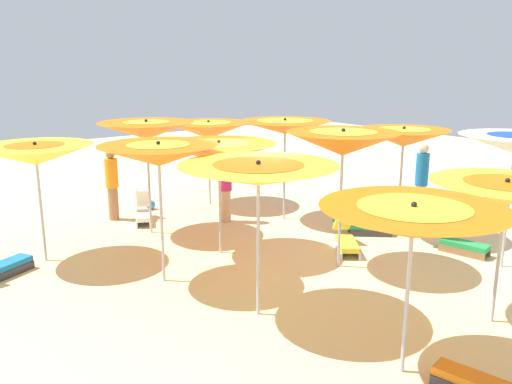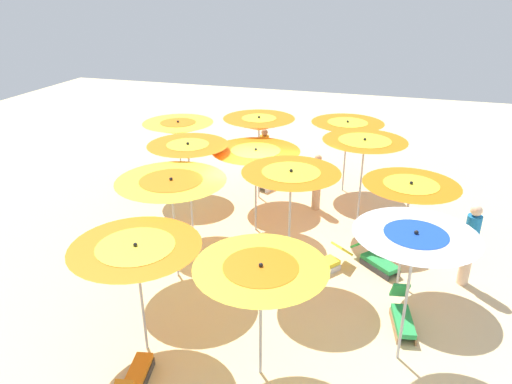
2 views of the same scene
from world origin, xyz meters
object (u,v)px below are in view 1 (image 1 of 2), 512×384
object	(u,v)px
beach_ball	(151,205)
beach_umbrella_10	(159,155)
beach_umbrella_6	(219,152)
lounger_3	(346,241)
beachgoer_2	(112,183)
beachgoer_0	(421,180)
beach_umbrella_2	(285,127)
lounger_1	(459,242)
beach_umbrella_11	(36,155)
lounger_4	(143,213)
lounger_2	(365,225)
beach_umbrella_1	(403,138)
beach_umbrella_5	(343,143)
beach_umbrella_7	(146,130)
beachgoer_1	(225,186)
lounger_0	(2,266)
beach_umbrella_3	(209,130)
lounger_5	(484,383)
beach_umbrella_8	(413,222)
beach_umbrella_9	(258,175)
beach_umbrella_4	(506,193)

from	to	relation	value
beach_ball	beach_umbrella_10	bearing A→B (deg)	66.12
beach_umbrella_6	lounger_3	bearing A→B (deg)	144.76
lounger_3	beachgoer_2	world-z (taller)	beachgoer_2
lounger_3	beachgoer_0	world-z (taller)	beachgoer_0
beach_umbrella_2	lounger_1	distance (m)	4.59
beach_umbrella_11	lounger_4	bearing A→B (deg)	-155.96
lounger_2	beachgoer_2	bearing A→B (deg)	172.89
beach_umbrella_1	beach_umbrella_5	bearing A→B (deg)	11.23
beach_umbrella_7	beachgoer_1	size ratio (longest dim) A/B	1.53
lounger_0	beach_umbrella_10	bearing A→B (deg)	-67.66
beach_umbrella_3	beachgoer_1	world-z (taller)	beach_umbrella_3
lounger_2	lounger_5	distance (m)	5.90
beach_ball	lounger_4	bearing A→B (deg)	54.68
beach_umbrella_6	beach_umbrella_8	distance (m)	4.88
beachgoer_0	beachgoer_2	xyz separation A→B (m)	(5.77, -4.56, -0.10)
beach_umbrella_2	lounger_2	size ratio (longest dim) A/B	2.04
beach_umbrella_10	beach_umbrella_9	bearing A→B (deg)	104.55
beach_umbrella_11	lounger_2	distance (m)	6.89
beachgoer_1	beach_ball	size ratio (longest dim) A/B	6.67
beach_umbrella_4	lounger_3	size ratio (longest dim) A/B	1.73
beach_umbrella_9	lounger_0	bearing A→B (deg)	-55.51
beach_umbrella_10	beachgoer_1	bearing A→B (deg)	-141.67
beach_umbrella_5	lounger_5	world-z (taller)	beach_umbrella_5
beachgoer_1	lounger_1	bearing A→B (deg)	93.79
beach_umbrella_4	lounger_0	xyz separation A→B (m)	(5.27, -6.19, -1.73)
beach_umbrella_3	beachgoer_0	distance (m)	5.46
lounger_5	beachgoer_0	distance (m)	7.12
beach_umbrella_1	beach_umbrella_11	bearing A→B (deg)	-25.85
lounger_4	beachgoer_2	world-z (taller)	beachgoer_2
beach_umbrella_11	lounger_1	size ratio (longest dim) A/B	1.83
beach_umbrella_2	beach_umbrella_9	bearing A→B (deg)	45.04
beach_umbrella_8	beach_umbrella_11	size ratio (longest dim) A/B	0.94
beach_umbrella_10	beach_umbrella_11	distance (m)	2.63
beach_umbrella_4	lounger_2	world-z (taller)	beach_umbrella_4
beach_umbrella_6	beach_umbrella_8	world-z (taller)	beach_umbrella_6
lounger_1	beach_umbrella_11	bearing A→B (deg)	-135.20
lounger_0	beach_umbrella_9	bearing A→B (deg)	-81.74
lounger_3	beachgoer_1	size ratio (longest dim) A/B	0.76
beach_umbrella_4	lounger_5	distance (m)	2.68
beach_umbrella_10	beach_umbrella_3	bearing A→B (deg)	-131.73
beach_umbrella_11	beach_umbrella_2	bearing A→B (deg)	173.02
beach_umbrella_2	lounger_1	bearing A→B (deg)	107.41
beach_umbrella_8	beachgoer_0	size ratio (longest dim) A/B	1.15
beach_umbrella_11	lounger_5	world-z (taller)	beach_umbrella_11
beachgoer_2	lounger_0	bearing A→B (deg)	-122.83
lounger_4	beach_umbrella_3	bearing A→B (deg)	126.94
beach_ball	beach_umbrella_11	bearing A→B (deg)	32.60
lounger_0	lounger_1	world-z (taller)	lounger_1
lounger_5	beachgoer_1	world-z (taller)	beachgoer_1
lounger_1	lounger_2	distance (m)	2.02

